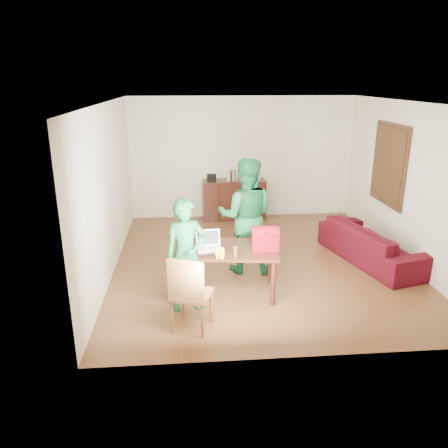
{
  "coord_description": "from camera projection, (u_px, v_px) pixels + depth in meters",
  "views": [
    {
      "loc": [
        -1.24,
        -6.95,
        3.06
      ],
      "look_at": [
        -0.72,
        -0.88,
        1.02
      ],
      "focal_mm": 35.0,
      "sensor_mm": 36.0,
      "label": 1
    }
  ],
  "objects": [
    {
      "name": "red_bag",
      "position": [
        265.0,
        241.0,
        6.22
      ],
      "size": [
        0.4,
        0.25,
        0.28
      ],
      "primitive_type": "cube",
      "rotation": [
        0.0,
        0.0,
        -0.07
      ],
      "color": "maroon",
      "rests_on": "table"
    },
    {
      "name": "bottle",
      "position": [
        235.0,
        250.0,
        6.0
      ],
      "size": [
        0.06,
        0.06,
        0.18
      ],
      "primitive_type": "cylinder",
      "rotation": [
        0.0,
        0.0,
        -0.06
      ],
      "color": "#5D2E15",
      "rests_on": "table"
    },
    {
      "name": "chair",
      "position": [
        192.0,
        307.0,
        5.53
      ],
      "size": [
        0.59,
        0.58,
        1.02
      ],
      "rotation": [
        0.0,
        0.0,
        -0.36
      ],
      "color": "brown",
      "rests_on": "ground"
    },
    {
      "name": "person_far",
      "position": [
        246.0,
        216.0,
        7.03
      ],
      "size": [
        1.03,
        0.86,
        1.89
      ],
      "primitive_type": "imported",
      "rotation": [
        0.0,
        0.0,
        2.97
      ],
      "color": "#125429",
      "rests_on": "ground"
    },
    {
      "name": "sofa",
      "position": [
        372.0,
        244.0,
        7.6
      ],
      "size": [
        1.37,
        2.32,
        0.64
      ],
      "primitive_type": "imported",
      "rotation": [
        0.0,
        0.0,
        1.82
      ],
      "color": "#3F0809",
      "rests_on": "ground"
    },
    {
      "name": "bananas",
      "position": [
        220.0,
        257.0,
        5.93
      ],
      "size": [
        0.2,
        0.16,
        0.07
      ],
      "primitive_type": null,
      "rotation": [
        0.0,
        0.0,
        0.29
      ],
      "color": "gold",
      "rests_on": "table"
    },
    {
      "name": "laptop",
      "position": [
        210.0,
        247.0,
        6.26
      ],
      "size": [
        0.37,
        0.27,
        0.25
      ],
      "rotation": [
        0.0,
        0.0,
        0.08
      ],
      "color": "white",
      "rests_on": "table"
    },
    {
      "name": "person_near",
      "position": [
        186.0,
        255.0,
        5.89
      ],
      "size": [
        0.64,
        0.49,
        1.57
      ],
      "primitive_type": "imported",
      "rotation": [
        0.0,
        0.0,
        0.22
      ],
      "color": "#135729",
      "rests_on": "ground"
    },
    {
      "name": "table",
      "position": [
        225.0,
        254.0,
        6.36
      ],
      "size": [
        1.62,
        1.04,
        0.72
      ],
      "rotation": [
        0.0,
        0.0,
        -0.13
      ],
      "color": "black",
      "rests_on": "ground"
    },
    {
      "name": "room",
      "position": [
        262.0,
        188.0,
        7.34
      ],
      "size": [
        5.2,
        5.7,
        2.9
      ],
      "color": "#452511",
      "rests_on": "ground"
    }
  ]
}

